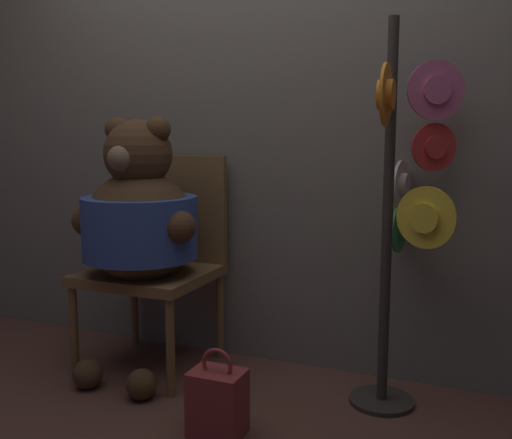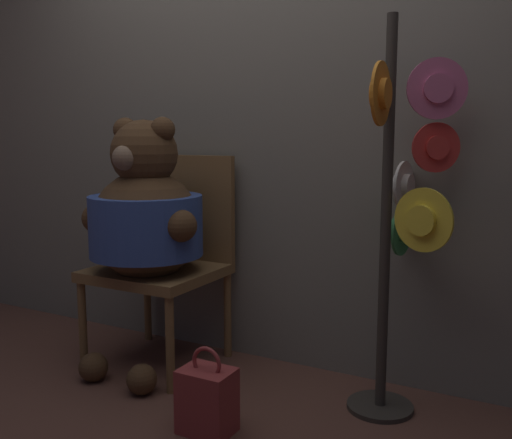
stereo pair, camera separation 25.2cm
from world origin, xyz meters
name	(u,v)px [view 1 (the left image)]	position (x,y,z in m)	size (l,w,h in m)	color
ground_plane	(197,406)	(0.00, 0.00, 0.00)	(14.00, 14.00, 0.00)	brown
wall_back	(256,101)	(0.00, 0.66, 1.33)	(8.00, 0.10, 2.65)	slate
chair	(159,253)	(-0.41, 0.38, 0.57)	(0.59, 0.56, 1.05)	brown
teddy_bear	(139,220)	(-0.40, 0.20, 0.76)	(0.65, 0.58, 1.24)	#4C331E
hat_display_rack	(402,209)	(0.78, 0.37, 0.85)	(0.42, 0.54, 1.62)	#332D28
handbag_on_ground	(217,402)	(0.19, -0.17, 0.13)	(0.21, 0.16, 0.35)	maroon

